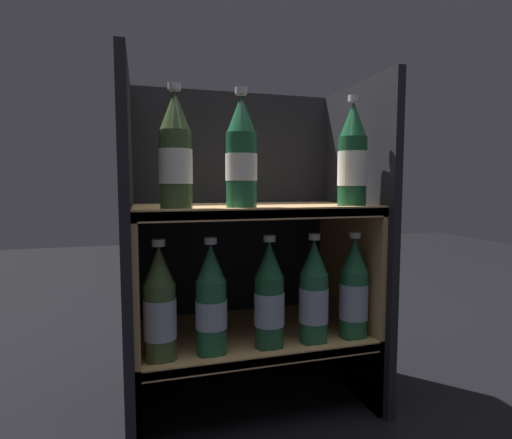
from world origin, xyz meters
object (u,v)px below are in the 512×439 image
bottle_upper_front_0 (176,155)px  bottle_lower_front_0 (160,308)px  bottle_upper_front_2 (352,159)px  bottle_lower_front_3 (314,295)px  bottle_lower_front_1 (211,303)px  bottle_lower_front_4 (354,292)px  bottle_lower_front_2 (269,299)px  bottle_upper_front_1 (241,156)px

bottle_upper_front_0 → bottle_lower_front_0: 0.32m
bottle_upper_front_2 → bottle_lower_front_3: bearing=180.0°
bottle_lower_front_1 → bottle_lower_front_4: (0.34, -0.00, -0.00)m
bottle_lower_front_0 → bottle_lower_front_2: same height
bottle_lower_front_2 → bottle_lower_front_3: same height
bottle_lower_front_0 → bottle_lower_front_3: (0.35, 0.00, 0.00)m
bottle_upper_front_0 → bottle_upper_front_1: 0.14m
bottle_upper_front_2 → bottle_lower_front_0: size_ratio=1.00×
bottle_upper_front_2 → bottle_lower_front_4: size_ratio=1.00×
bottle_lower_front_1 → bottle_lower_front_2: 0.13m
bottle_upper_front_0 → bottle_lower_front_2: 0.37m
bottle_lower_front_0 → bottle_lower_front_3: bearing=0.0°
bottle_upper_front_1 → bottle_lower_front_3: (0.17, 0.00, -0.32)m
bottle_lower_front_1 → bottle_upper_front_0: bearing=180.0°
bottle_upper_front_0 → bottle_lower_front_4: (0.41, -0.00, -0.32)m
bottle_lower_front_2 → bottle_lower_front_3: (0.11, 0.00, -0.00)m
bottle_upper_front_1 → bottle_upper_front_2: 0.27m
bottle_lower_front_2 → bottle_lower_front_3: 0.11m
bottle_upper_front_2 → bottle_lower_front_2: size_ratio=1.00×
bottle_upper_front_0 → bottle_upper_front_2: 0.40m
bottle_lower_front_4 → bottle_lower_front_1: bearing=180.0°
bottle_lower_front_2 → bottle_upper_front_2: bearing=-0.0°
bottle_lower_front_3 → bottle_upper_front_0: bearing=180.0°
bottle_lower_front_0 → bottle_lower_front_2: size_ratio=1.00×
bottle_upper_front_1 → bottle_upper_front_2: (0.27, -0.00, -0.00)m
bottle_upper_front_2 → bottle_lower_front_3: size_ratio=1.00×
bottle_upper_front_1 → bottle_upper_front_2: same height
bottle_upper_front_1 → bottle_lower_front_3: size_ratio=1.00×
bottle_upper_front_1 → bottle_lower_front_4: bottle_upper_front_1 is taller
bottle_lower_front_1 → bottle_upper_front_2: bearing=-0.0°
bottle_lower_front_1 → bottle_lower_front_3: same height
bottle_lower_front_3 → bottle_upper_front_2: bearing=-0.0°
bottle_lower_front_0 → bottle_lower_front_4: same height
bottle_upper_front_0 → bottle_lower_front_3: bottle_upper_front_0 is taller
bottle_lower_front_0 → bottle_lower_front_1: same height
bottle_lower_front_3 → bottle_lower_front_1: bearing=-180.0°
bottle_lower_front_0 → bottle_lower_front_1: bearing=0.0°
bottle_lower_front_1 → bottle_upper_front_1: bearing=0.0°
bottle_lower_front_0 → bottle_lower_front_3: 0.35m
bottle_upper_front_1 → bottle_lower_front_2: bearing=0.0°
bottle_upper_front_0 → bottle_upper_front_1: size_ratio=1.00×
bottle_lower_front_3 → bottle_upper_front_1: bearing=-180.0°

